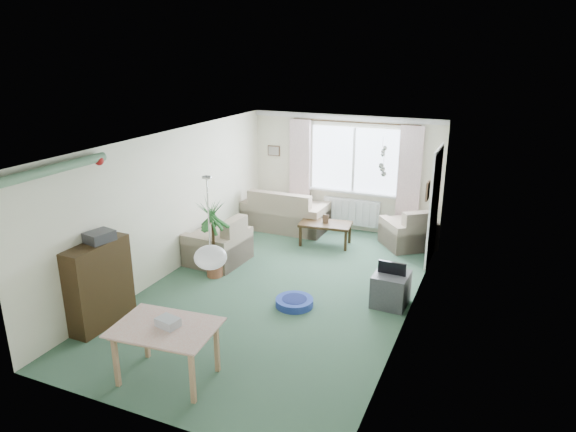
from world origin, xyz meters
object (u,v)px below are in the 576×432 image
at_px(armchair_corner, 408,227).
at_px(tv_cube, 391,289).
at_px(bookshelf, 99,284).
at_px(sofa, 286,209).
at_px(armchair_left, 218,239).
at_px(dining_table, 167,353).
at_px(houseplant, 213,239).
at_px(coffee_table, 325,234).
at_px(pet_bed, 294,302).

distance_m(armchair_corner, tv_cube, 2.52).
relative_size(armchair_corner, bookshelf, 0.73).
distance_m(sofa, armchair_left, 2.18).
relative_size(armchair_left, dining_table, 0.91).
bearing_deg(houseplant, armchair_corner, 44.60).
bearing_deg(tv_cube, dining_table, -122.25).
relative_size(coffee_table, pet_bed, 1.75).
relative_size(sofa, coffee_table, 1.76).
height_order(dining_table, tv_cube, dining_table).
bearing_deg(coffee_table, dining_table, -92.78).
xyz_separation_m(coffee_table, tv_cube, (1.72, -1.96, 0.03)).
bearing_deg(armchair_corner, armchair_left, -2.46).
height_order(armchair_corner, tv_cube, armchair_corner).
distance_m(bookshelf, pet_bed, 2.77).
relative_size(coffee_table, dining_table, 0.93).
relative_size(houseplant, pet_bed, 2.38).
bearing_deg(houseplant, coffee_table, 60.26).
bearing_deg(pet_bed, dining_table, -106.52).
xyz_separation_m(dining_table, tv_cube, (1.95, 2.82, -0.08)).
relative_size(sofa, pet_bed, 3.07).
bearing_deg(armchair_left, sofa, 172.34).
bearing_deg(dining_table, bookshelf, 156.95).
distance_m(armchair_left, bookshelf, 2.56).
bearing_deg(dining_table, coffee_table, 87.22).
bearing_deg(pet_bed, sofa, 115.57).
relative_size(sofa, tv_cube, 3.17).
height_order(armchair_corner, pet_bed, armchair_corner).
bearing_deg(armchair_left, bookshelf, -4.71).
height_order(sofa, pet_bed, sofa).
bearing_deg(bookshelf, coffee_table, 67.38).
relative_size(sofa, houseplant, 1.29).
height_order(armchair_corner, coffee_table, armchair_corner).
bearing_deg(tv_cube, sofa, 140.35).
bearing_deg(armchair_left, houseplant, 28.31).
bearing_deg(coffee_table, tv_cube, -48.68).
bearing_deg(armchair_corner, pet_bed, 33.16).
height_order(sofa, tv_cube, sofa).
xyz_separation_m(dining_table, pet_bed, (0.66, 2.21, -0.27)).
bearing_deg(armchair_corner, coffee_table, -17.80).
height_order(sofa, coffee_table, sofa).
relative_size(armchair_corner, pet_bed, 1.56).
distance_m(armchair_left, tv_cube, 3.23).
bearing_deg(armchair_left, tv_cube, 86.02).
distance_m(bookshelf, houseplant, 2.07).
relative_size(armchair_corner, armchair_left, 0.91).
bearing_deg(sofa, armchair_left, 79.96).
relative_size(bookshelf, pet_bed, 2.12).
distance_m(bookshelf, tv_cube, 4.15).
distance_m(armchair_corner, bookshelf, 5.71).
height_order(coffee_table, houseplant, houseplant).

